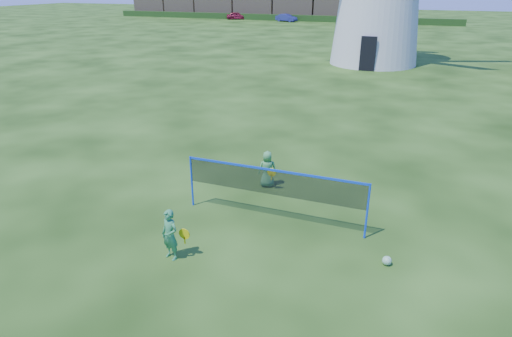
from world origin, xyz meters
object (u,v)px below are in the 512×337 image
object	(u,v)px
player_girl	(170,235)
play_ball	(387,261)
player_boy	(267,169)
car_right	(286,18)
car_left	(237,16)
badminton_net	(274,183)

from	to	relation	value
player_girl	play_ball	world-z (taller)	player_girl
player_boy	car_right	bearing A→B (deg)	-94.11
car_left	badminton_net	bearing A→B (deg)	-179.73
badminton_net	car_left	size ratio (longest dim) A/B	1.35
badminton_net	car_left	bearing A→B (deg)	114.17
badminton_net	play_ball	xyz separation A→B (m)	(3.15, -0.98, -1.03)
car_right	badminton_net	bearing A→B (deg)	-148.02
player_girl	play_ball	bearing A→B (deg)	33.39
badminton_net	car_right	size ratio (longest dim) A/B	1.35
player_girl	play_ball	distance (m)	5.11
player_boy	car_left	xyz separation A→B (m)	(-28.38, 63.21, 0.04)
badminton_net	play_ball	world-z (taller)	badminton_net
player_boy	player_girl	bearing A→B (deg)	59.31
player_boy	car_left	world-z (taller)	car_left
play_ball	car_left	xyz separation A→B (m)	(-32.43, 66.23, 0.53)
car_right	car_left	bearing A→B (deg)	97.39
car_right	player_girl	bearing A→B (deg)	-149.98
player_boy	play_ball	size ratio (longest dim) A/B	5.40
player_boy	car_right	distance (m)	64.70
play_ball	car_left	world-z (taller)	car_left
player_boy	car_left	distance (m)	69.29
car_left	car_right	xyz separation A→B (m)	(9.67, -1.28, -0.02)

